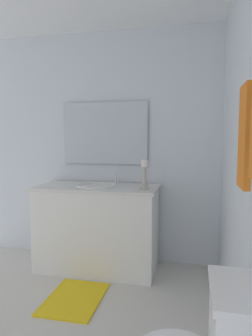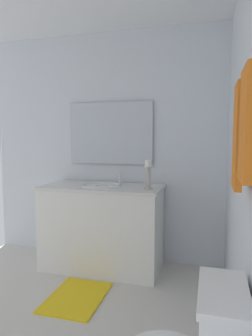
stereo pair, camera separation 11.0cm
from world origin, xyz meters
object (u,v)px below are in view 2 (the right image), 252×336
at_px(sink_basin, 102,190).
at_px(towel_center, 247,125).
at_px(towel_bar, 249,81).
at_px(vanity_cabinet, 102,227).
at_px(mirror, 110,133).
at_px(bath_mat, 77,297).
at_px(towel_near_vanity, 238,137).
at_px(candle_holder_tall, 148,174).

relative_size(sink_basin, towel_center, 1.04).
relative_size(sink_basin, towel_bar, 0.65).
height_order(sink_basin, towel_bar, towel_bar).
distance_m(vanity_cabinet, mirror, 0.99).
bearing_deg(towel_bar, vanity_cabinet, -143.14).
xyz_separation_m(towel_bar, bath_mat, (-0.94, -1.17, -1.54)).
height_order(vanity_cabinet, towel_bar, towel_bar).
xyz_separation_m(towel_near_vanity, bath_mat, (-0.78, -1.16, -1.33)).
relative_size(sink_basin, towel_near_vanity, 0.87).
height_order(vanity_cabinet, bath_mat, vanity_cabinet).
bearing_deg(candle_holder_tall, towel_bar, 24.60).
bearing_deg(mirror, vanity_cabinet, -0.01).
height_order(vanity_cabinet, mirror, mirror).
bearing_deg(candle_holder_tall, towel_near_vanity, 26.44).
relative_size(sink_basin, candle_holder_tall, 1.47).
bearing_deg(bath_mat, towel_bar, 51.31).
bearing_deg(towel_center, vanity_cabinet, -146.10).
distance_m(towel_near_vanity, bath_mat, 1.93).
distance_m(sink_basin, towel_near_vanity, 1.90).
bearing_deg(towel_bar, towel_center, -6.63).
relative_size(vanity_cabinet, towel_near_vanity, 2.65).
relative_size(vanity_cabinet, sink_basin, 3.03).
xyz_separation_m(sink_basin, towel_near_vanity, (1.41, 1.15, 0.52)).
bearing_deg(sink_basin, candle_holder_tall, 81.49).
distance_m(sink_basin, towel_bar, 2.09).
height_order(towel_bar, bath_mat, towel_bar).
xyz_separation_m(sink_basin, mirror, (-0.28, -0.00, 0.57)).
bearing_deg(towel_center, towel_bar, 173.37).
xyz_separation_m(candle_holder_tall, towel_near_vanity, (1.34, 0.66, 0.34)).
bearing_deg(candle_holder_tall, bath_mat, -41.63).
relative_size(towel_center, bath_mat, 0.64).
height_order(sink_basin, towel_near_vanity, towel_near_vanity).
distance_m(candle_holder_tall, towel_near_vanity, 1.53).
bearing_deg(sink_basin, towel_bar, 36.84).
distance_m(towel_bar, bath_mat, 2.15).
height_order(vanity_cabinet, towel_center, towel_center).
bearing_deg(bath_mat, vanity_cabinet, -180.00).
bearing_deg(towel_near_vanity, vanity_cabinet, -140.67).
relative_size(mirror, bath_mat, 1.55).
bearing_deg(vanity_cabinet, mirror, 179.99).
bearing_deg(bath_mat, towel_center, 46.55).
relative_size(mirror, towel_center, 2.41).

